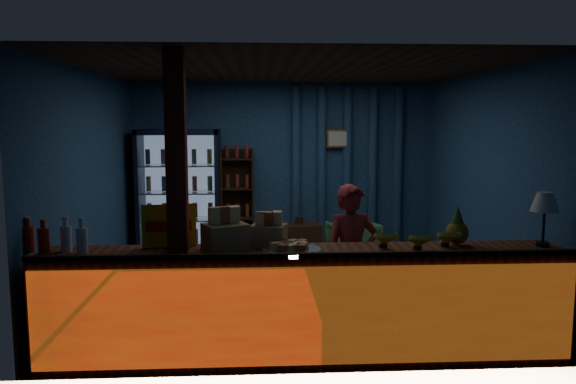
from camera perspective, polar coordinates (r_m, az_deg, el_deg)
The scene contains 19 objects.
ground at distance 6.80m, azimuth 0.34°, elevation -10.06°, with size 4.60×4.60×0.00m, color #515154.
room_walls at distance 6.51m, azimuth 0.35°, elevation 3.25°, with size 4.60×4.60×4.60m.
counter at distance 4.84m, azimuth 1.76°, elevation -11.38°, with size 4.40×0.57×0.99m.
support_post at distance 4.68m, azimuth -11.13°, elevation -1.77°, with size 0.16×0.16×2.60m, color maroon.
beverage_cooler at distance 8.55m, azimuth -10.89°, elevation -0.21°, with size 1.20×0.62×1.90m.
bottle_shelf at distance 8.63m, azimuth -5.14°, elevation -0.97°, with size 0.50×0.28×1.60m.
curtain_folds at distance 8.76m, azimuth 6.03°, elevation 2.47°, with size 1.74×0.14×2.50m.
framed_picture at distance 8.67m, azimuth 5.13°, elevation 5.41°, with size 0.36×0.04×0.28m.
shopkeeper at distance 5.47m, azimuth 6.48°, elevation -6.68°, with size 0.52×0.34×1.42m, color maroon.
green_chair at distance 8.20m, azimuth 6.60°, elevation -5.01°, with size 0.62×0.63×0.58m, color #61BE5F.
side_table at distance 8.16m, azimuth 1.12°, elevation -5.13°, with size 0.65×0.51×0.65m.
yellow_sign at distance 4.91m, azimuth -11.99°, elevation -3.36°, with size 0.47×0.18×0.36m.
soda_bottles at distance 4.97m, azimuth -22.58°, elevation -4.38°, with size 0.55×0.17×0.30m.
snack_box_left at distance 4.72m, azimuth -6.37°, elevation -4.34°, with size 0.43×0.40×0.36m.
snack_box_centre at distance 4.84m, azimuth -1.96°, elevation -4.25°, with size 0.34×0.30×0.30m.
pastry_tray at distance 4.65m, azimuth 0.35°, elevation -5.75°, with size 0.49×0.49×0.08m.
banana_bunches at distance 4.85m, azimuth 12.94°, elevation -4.69°, with size 0.77×0.30×0.17m.
table_lamp at distance 5.26m, azimuth 24.64°, elevation -1.13°, with size 0.24×0.24×0.47m.
pineapple at distance 5.08m, azimuth 16.81°, elevation -3.65°, with size 0.20×0.20×0.34m.
Camera 1 is at (-0.40, -6.48, 2.02)m, focal length 35.00 mm.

